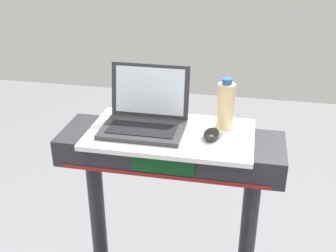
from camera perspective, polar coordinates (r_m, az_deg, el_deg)
desk_board at (r=1.67m, az=0.34°, el=-1.13°), size 0.66×0.38×0.02m
laptop at (r=1.69m, az=-3.10°, el=1.32°), size 0.33×0.26×0.24m
computer_mouse at (r=1.62m, az=5.89°, el=-1.10°), size 0.07×0.11×0.03m
water_bottle at (r=1.69m, az=7.80°, el=2.84°), size 0.07×0.07×0.21m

